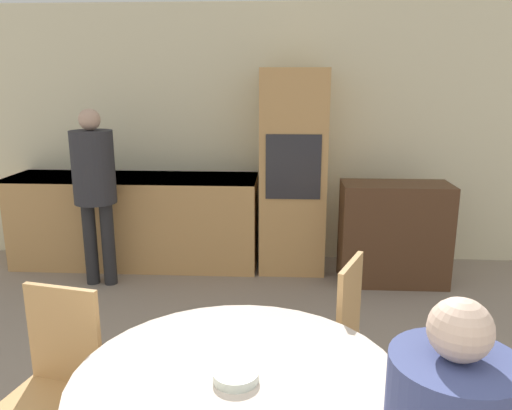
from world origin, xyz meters
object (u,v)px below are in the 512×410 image
at_px(chair_far_left, 55,377).
at_px(person_standing, 94,179).
at_px(sideboard, 394,234).
at_px(oven_unit, 293,172).
at_px(chair_far_right, 332,330).
at_px(bowl_centre, 236,376).

distance_m(chair_far_left, person_standing, 2.43).
bearing_deg(person_standing, sideboard, 4.25).
xyz_separation_m(oven_unit, sideboard, (0.94, -0.33, -0.51)).
distance_m(chair_far_right, bowl_centre, 0.96).
relative_size(chair_far_right, bowl_centre, 5.20).
bearing_deg(chair_far_left, sideboard, 62.06).
bearing_deg(chair_far_right, chair_far_left, -45.25).
relative_size(oven_unit, person_standing, 1.21).
distance_m(oven_unit, person_standing, 1.86).
bearing_deg(oven_unit, bowl_centre, -94.73).
xyz_separation_m(sideboard, chair_far_left, (-2.07, -2.49, 0.04)).
xyz_separation_m(oven_unit, bowl_centre, (-0.26, -3.12, -0.24)).
height_order(sideboard, chair_far_right, sideboard).
bearing_deg(chair_far_right, bowl_centre, -5.78).
distance_m(oven_unit, bowl_centre, 3.14).
distance_m(oven_unit, sideboard, 1.12).
bearing_deg(chair_far_left, chair_far_right, 33.54).
bearing_deg(oven_unit, person_standing, -163.25).
xyz_separation_m(chair_far_left, bowl_centre, (0.87, -0.29, 0.23)).
distance_m(sideboard, chair_far_right, 2.10).
xyz_separation_m(sideboard, chair_far_right, (-0.75, -1.97, 0.04)).
height_order(chair_far_right, bowl_centre, chair_far_right).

